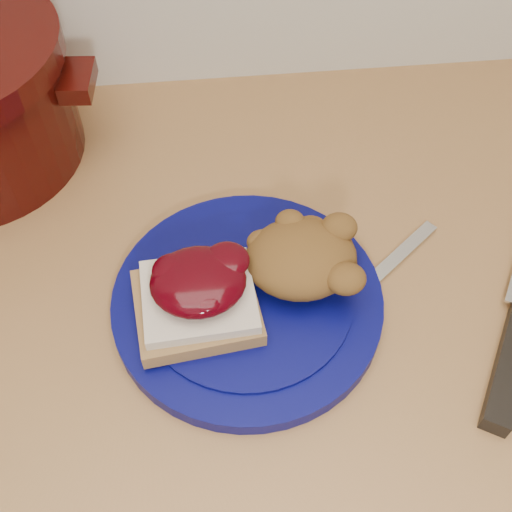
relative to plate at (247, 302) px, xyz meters
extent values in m
cube|color=beige|center=(-0.04, 0.03, -0.48)|extent=(4.00, 0.60, 0.86)
cylinder|color=#050750|center=(0.00, 0.00, 0.00)|extent=(0.25, 0.25, 0.02)
cube|color=olive|center=(-0.05, -0.01, 0.02)|extent=(0.11, 0.10, 0.02)
cube|color=beige|center=(-0.04, -0.01, 0.03)|extent=(0.10, 0.09, 0.01)
ellipsoid|color=#330108|center=(-0.04, -0.01, 0.05)|extent=(0.08, 0.07, 0.02)
ellipsoid|color=brown|center=(0.05, 0.02, 0.04)|extent=(0.10, 0.09, 0.05)
cube|color=black|center=(0.22, -0.09, 0.00)|extent=(0.08, 0.12, 0.02)
cube|color=silver|center=(0.13, 0.02, 0.00)|extent=(0.14, 0.12, 0.00)
cube|color=black|center=(-0.15, 0.22, 0.09)|extent=(0.04, 0.06, 0.02)
camera|label=1|loc=(-0.02, -0.32, 0.50)|focal=45.00mm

